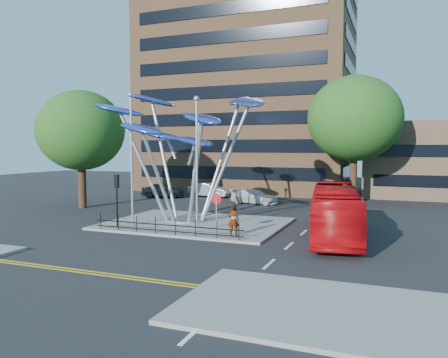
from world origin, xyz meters
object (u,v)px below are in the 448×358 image
at_px(tree_left, 81,131).
at_px(parked_car_right, 255,197).
at_px(red_bus, 335,211).
at_px(pedestrian, 233,220).
at_px(no_entry_sign_island, 217,207).
at_px(parked_car_mid, 209,190).
at_px(parked_car_left, 163,190).
at_px(traffic_light_island, 117,190).
at_px(street_lamp_right, 197,152).
at_px(tree_right, 354,119).
at_px(leaf_sculpture, 186,126).
at_px(street_lamp_left, 131,147).

relative_size(tree_left, parked_car_right, 2.22).
bearing_deg(red_bus, pedestrian, -163.61).
relative_size(no_entry_sign_island, parked_car_mid, 0.53).
distance_m(parked_car_mid, parked_car_right, 7.16).
bearing_deg(red_bus, parked_car_left, 135.29).
distance_m(traffic_light_island, red_bus, 13.82).
bearing_deg(tree_left, no_entry_sign_island, -25.07).
xyz_separation_m(street_lamp_right, parked_car_right, (-1.15, 15.27, -4.42)).
bearing_deg(tree_left, traffic_light_island, -39.81).
distance_m(street_lamp_right, no_entry_sign_island, 3.64).
distance_m(traffic_light_island, parked_car_mid, 19.45).
bearing_deg(red_bus, street_lamp_right, -172.86).
relative_size(tree_left, street_lamp_right, 1.24).
height_order(tree_right, leaf_sculpture, tree_right).
distance_m(street_lamp_left, no_entry_sign_island, 7.47).
height_order(leaf_sculpture, traffic_light_island, leaf_sculpture).
xyz_separation_m(no_entry_sign_island, parked_car_right, (-2.65, 15.75, -1.14)).
xyz_separation_m(tree_left, parked_car_mid, (7.11, 11.77, -6.04)).
bearing_deg(traffic_light_island, tree_right, 56.31).
relative_size(leaf_sculpture, no_entry_sign_island, 5.19).
xyz_separation_m(no_entry_sign_island, red_bus, (6.50, 2.75, -0.27)).
bearing_deg(red_bus, tree_left, 159.46).
height_order(tree_left, parked_car_left, tree_left).
distance_m(street_lamp_left, pedestrian, 8.68).
distance_m(traffic_light_island, parked_car_right, 16.47).
bearing_deg(parked_car_mid, street_lamp_right, -153.51).
height_order(tree_left, no_entry_sign_island, tree_left).
distance_m(street_lamp_left, street_lamp_right, 5.03).
xyz_separation_m(traffic_light_island, parked_car_mid, (-1.89, 19.27, -1.86)).
bearing_deg(red_bus, street_lamp_left, 179.07).
height_order(pedestrian, parked_car_left, pedestrian).
bearing_deg(no_entry_sign_island, parked_car_right, 99.53).
xyz_separation_m(street_lamp_right, red_bus, (8.00, 2.26, -3.55)).
xyz_separation_m(tree_left, parked_car_left, (2.61, 9.74, -6.02)).
bearing_deg(parked_car_mid, red_bus, -132.00).
xyz_separation_m(traffic_light_island, parked_car_right, (4.35, 15.77, -1.94)).
bearing_deg(street_lamp_right, leaf_sculpture, 124.91).
bearing_deg(leaf_sculpture, street_lamp_left, -127.40).
height_order(leaf_sculpture, street_lamp_left, leaf_sculpture).
height_order(parked_car_left, parked_car_mid, parked_car_left).
bearing_deg(street_lamp_right, parked_car_left, 125.38).
bearing_deg(pedestrian, parked_car_right, -92.54).
height_order(tree_left, street_lamp_right, tree_left).
xyz_separation_m(leaf_sculpture, pedestrian, (5.07, -3.99, -5.80)).
bearing_deg(parked_car_right, red_bus, -138.85).
relative_size(no_entry_sign_island, parked_car_right, 0.53).
relative_size(street_lamp_left, red_bus, 0.79).
relative_size(street_lamp_left, parked_car_left, 1.95).
distance_m(leaf_sculpture, traffic_light_island, 6.65).
relative_size(tree_left, parked_car_left, 2.28).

